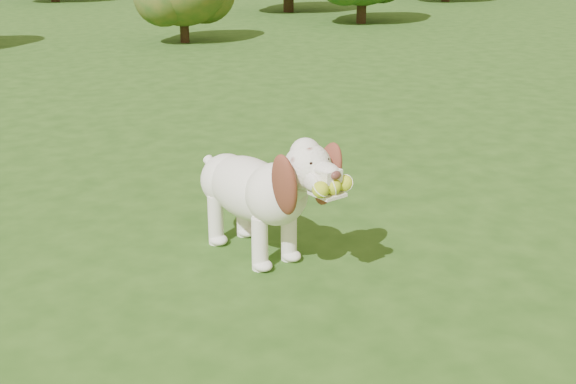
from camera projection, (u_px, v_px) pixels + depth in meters
name	position (u px, v px, depth m)	size (l,w,h in m)	color
ground	(138.00, 275.00, 3.32)	(80.00, 80.00, 0.00)	#224413
dog	(261.00, 188.00, 3.39)	(0.54, 1.02, 0.67)	white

